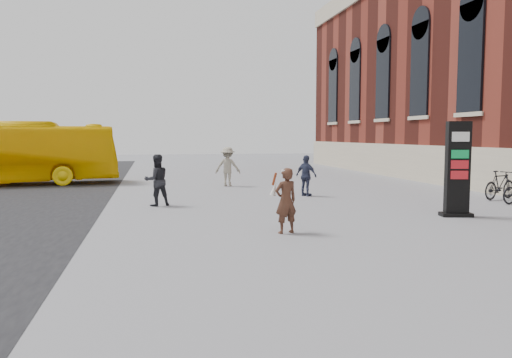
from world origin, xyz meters
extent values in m
plane|color=#9E9EA3|center=(0.00, 0.00, 0.00)|extent=(100.00, 100.00, 0.00)
cube|color=beige|center=(9.44, 6.00, 0.90)|extent=(0.18, 44.00, 1.80)
cube|color=black|center=(4.85, 1.75, 1.33)|extent=(0.68, 0.40, 2.67)
cube|color=black|center=(4.85, 1.75, 0.05)|extent=(0.93, 0.60, 0.11)
cube|color=white|center=(4.85, 1.75, 2.24)|extent=(0.53, 0.40, 0.27)
cube|color=#097C3A|center=(4.85, 1.75, 1.76)|extent=(0.53, 0.40, 0.23)
cube|color=maroon|center=(4.85, 1.75, 1.47)|extent=(0.53, 0.40, 0.23)
cube|color=maroon|center=(4.85, 1.75, 1.18)|extent=(0.53, 0.40, 0.23)
imported|color=#442718|center=(-0.49, 0.38, 0.76)|extent=(0.63, 0.50, 1.53)
cylinder|color=white|center=(-0.49, 0.38, 1.46)|extent=(0.21, 0.21, 0.05)
cone|color=white|center=(-0.37, 0.64, 1.04)|extent=(0.22, 0.25, 0.37)
cylinder|color=maroon|center=(-0.37, 0.64, 1.26)|extent=(0.11, 0.15, 0.32)
cone|color=white|center=(-0.72, 0.55, 1.04)|extent=(0.25, 0.22, 0.37)
cylinder|color=maroon|center=(-0.72, 0.55, 1.26)|extent=(0.14, 0.11, 0.32)
imported|color=yellow|center=(-10.33, 14.00, 1.45)|extent=(10.61, 3.29, 2.91)
imported|color=black|center=(-3.38, 5.62, 0.83)|extent=(0.96, 0.84, 1.67)
imported|color=gray|center=(-0.19, 11.40, 0.88)|extent=(1.29, 0.98, 1.76)
imported|color=#313651|center=(2.14, 7.13, 0.77)|extent=(0.84, 0.95, 1.54)
imported|color=black|center=(8.60, 4.79, 0.52)|extent=(1.80, 1.04, 1.04)
camera|label=1|loc=(-3.51, -10.70, 2.27)|focal=35.00mm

